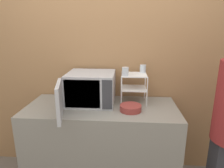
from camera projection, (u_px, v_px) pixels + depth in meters
name	position (u px, v px, depth m)	size (l,w,h in m)	color
wall_back	(105.00, 63.00, 2.29)	(8.00, 0.06, 2.60)	#9E7047
counter	(102.00, 146.00, 2.16)	(1.54, 0.67, 0.91)	gray
microwave	(90.00, 89.00, 2.07)	(0.51, 0.80, 0.33)	#ADADB2
dish_rack	(134.00, 82.00, 2.10)	(0.27, 0.25, 0.31)	white
glass_front_left	(125.00, 71.00, 2.00)	(0.07, 0.07, 0.09)	silver
glass_back_right	(143.00, 69.00, 2.14)	(0.07, 0.07, 0.09)	silver
bowl	(131.00, 108.00, 1.92)	(0.21, 0.21, 0.06)	maroon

